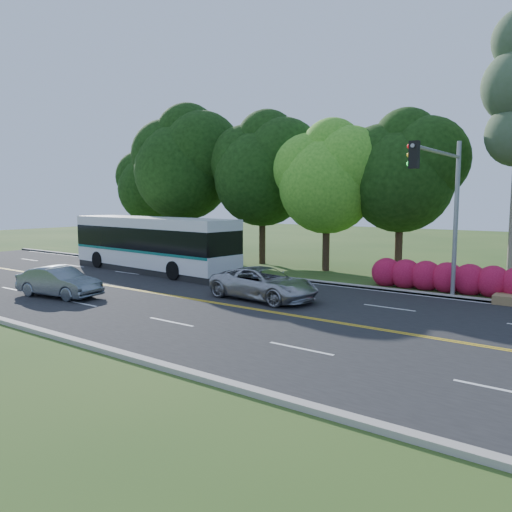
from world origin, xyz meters
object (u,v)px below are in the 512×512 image
Objects in this scene: transit_bus at (152,245)px; suv at (264,283)px; sedan at (59,282)px; traffic_signal at (445,194)px.

transit_bus reaches higher than suv.
suv is at bearing -66.18° from sedan.
transit_bus is 2.53× the size of suv.
suv is (-6.68, -3.52, -3.94)m from traffic_signal.
sedan is at bearing 127.33° from suv.
suv is (10.54, -2.96, -0.94)m from transit_bus.
traffic_signal is at bearing -57.68° from suv.
transit_bus is (-17.22, -0.57, -3.00)m from traffic_signal.
transit_bus is at bearing 9.45° from sedan.
suv is (7.86, 5.07, 0.02)m from sedan.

